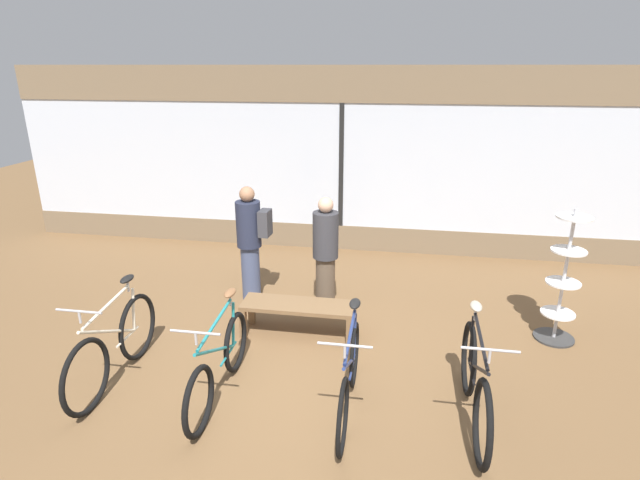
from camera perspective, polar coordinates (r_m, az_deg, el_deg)
name	(u,v)px	position (r m, az deg, el deg)	size (l,w,h in m)	color
ground_plane	(292,380)	(5.58, -3.25, -15.64)	(24.00, 24.00, 0.00)	brown
shop_back_wall	(341,160)	(8.78, 2.47, 9.13)	(12.00, 0.08, 3.20)	#7A664C
bicycle_far_left	(114,347)	(5.76, -22.44, -11.19)	(0.46, 1.74, 1.06)	black
bicycle_left	(219,365)	(5.23, -11.44, -13.79)	(0.46, 1.69, 1.01)	black
bicycle_right	(349,377)	(4.93, 3.38, -15.38)	(0.46, 1.67, 1.02)	black
bicycle_far_right	(475,384)	(5.01, 17.30, -15.47)	(0.46, 1.75, 1.06)	black
accessory_rack	(562,288)	(6.63, 25.95, -4.94)	(0.48, 0.48, 1.67)	#333333
display_bench	(298,309)	(6.22, -2.50, -7.90)	(1.40, 0.44, 0.42)	brown
customer_near_rack	(325,253)	(6.62, 0.63, -1.51)	(0.40, 0.40, 1.60)	brown
customer_by_window	(251,240)	(6.99, -7.94, -0.05)	(0.49, 0.36, 1.66)	#424C6B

